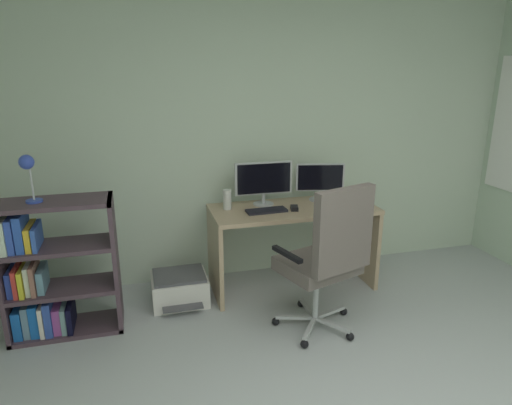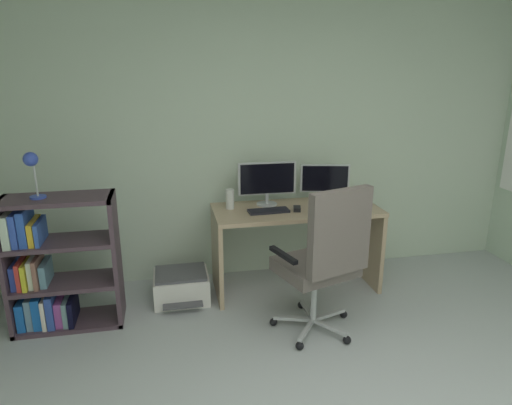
{
  "view_description": "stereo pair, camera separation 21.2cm",
  "coord_description": "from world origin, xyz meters",
  "px_view_note": "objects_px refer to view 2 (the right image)",
  "views": [
    {
      "loc": [
        -1.14,
        -1.14,
        1.91
      ],
      "look_at": [
        -0.27,
        2.08,
        0.91
      ],
      "focal_mm": 31.92,
      "sensor_mm": 36.0,
      "label": 1
    },
    {
      "loc": [
        -0.94,
        -1.19,
        1.91
      ],
      "look_at": [
        -0.27,
        2.08,
        0.91
      ],
      "focal_mm": 31.92,
      "sensor_mm": 36.0,
      "label": 2
    }
  ],
  "objects_px": {
    "desk": "(296,230)",
    "bookshelf": "(52,270)",
    "monitor_secondary": "(325,180)",
    "desk_lamp": "(32,166)",
    "desktop_speaker": "(230,199)",
    "keyboard": "(269,211)",
    "computer_mouse": "(297,209)",
    "printer": "(181,286)",
    "monitor_main": "(267,180)",
    "office_chair": "(325,256)"
  },
  "relations": [
    {
      "from": "monitor_main",
      "to": "bookshelf",
      "type": "distance_m",
      "value": 1.84
    },
    {
      "from": "printer",
      "to": "desktop_speaker",
      "type": "bearing_deg",
      "value": 16.3
    },
    {
      "from": "monitor_secondary",
      "to": "printer",
      "type": "xyz_separation_m",
      "value": [
        -1.3,
        -0.18,
        -0.81
      ]
    },
    {
      "from": "desktop_speaker",
      "to": "bookshelf",
      "type": "height_order",
      "value": "bookshelf"
    },
    {
      "from": "computer_mouse",
      "to": "desk_lamp",
      "type": "relative_size",
      "value": 0.3
    },
    {
      "from": "desk_lamp",
      "to": "desktop_speaker",
      "type": "bearing_deg",
      "value": 13.22
    },
    {
      "from": "bookshelf",
      "to": "desk_lamp",
      "type": "bearing_deg",
      "value": 179.8
    },
    {
      "from": "desktop_speaker",
      "to": "bookshelf",
      "type": "xyz_separation_m",
      "value": [
        -1.39,
        -0.34,
        -0.37
      ]
    },
    {
      "from": "desktop_speaker",
      "to": "monitor_main",
      "type": "bearing_deg",
      "value": 8.15
    },
    {
      "from": "monitor_main",
      "to": "printer",
      "type": "height_order",
      "value": "monitor_main"
    },
    {
      "from": "keyboard",
      "to": "office_chair",
      "type": "distance_m",
      "value": 0.77
    },
    {
      "from": "desktop_speaker",
      "to": "bookshelf",
      "type": "relative_size",
      "value": 0.17
    },
    {
      "from": "monitor_secondary",
      "to": "desk",
      "type": "bearing_deg",
      "value": -154.39
    },
    {
      "from": "monitor_secondary",
      "to": "computer_mouse",
      "type": "distance_m",
      "value": 0.42
    },
    {
      "from": "computer_mouse",
      "to": "desktop_speaker",
      "type": "bearing_deg",
      "value": 177.4
    },
    {
      "from": "keyboard",
      "to": "computer_mouse",
      "type": "height_order",
      "value": "computer_mouse"
    },
    {
      "from": "monitor_main",
      "to": "printer",
      "type": "xyz_separation_m",
      "value": [
        -0.78,
        -0.18,
        -0.84
      ]
    },
    {
      "from": "desk",
      "to": "monitor_main",
      "type": "relative_size",
      "value": 2.81
    },
    {
      "from": "desk",
      "to": "desktop_speaker",
      "type": "distance_m",
      "value": 0.64
    },
    {
      "from": "monitor_main",
      "to": "computer_mouse",
      "type": "height_order",
      "value": "monitor_main"
    },
    {
      "from": "monitor_secondary",
      "to": "desk_lamp",
      "type": "xyz_separation_m",
      "value": [
        -2.28,
        -0.38,
        0.31
      ]
    },
    {
      "from": "monitor_secondary",
      "to": "printer",
      "type": "distance_m",
      "value": 1.55
    },
    {
      "from": "computer_mouse",
      "to": "desk_lamp",
      "type": "xyz_separation_m",
      "value": [
        -1.97,
        -0.17,
        0.49
      ]
    },
    {
      "from": "desk",
      "to": "keyboard",
      "type": "relative_size",
      "value": 4.17
    },
    {
      "from": "desk",
      "to": "desktop_speaker",
      "type": "relative_size",
      "value": 8.35
    },
    {
      "from": "monitor_main",
      "to": "desk",
      "type": "bearing_deg",
      "value": -32.09
    },
    {
      "from": "desk",
      "to": "monitor_secondary",
      "type": "bearing_deg",
      "value": 25.61
    },
    {
      "from": "bookshelf",
      "to": "printer",
      "type": "height_order",
      "value": "bookshelf"
    },
    {
      "from": "monitor_secondary",
      "to": "desk_lamp",
      "type": "height_order",
      "value": "desk_lamp"
    },
    {
      "from": "monitor_main",
      "to": "desk_lamp",
      "type": "height_order",
      "value": "desk_lamp"
    },
    {
      "from": "desktop_speaker",
      "to": "desk_lamp",
      "type": "xyz_separation_m",
      "value": [
        -1.43,
        -0.33,
        0.42
      ]
    },
    {
      "from": "monitor_main",
      "to": "keyboard",
      "type": "relative_size",
      "value": 1.49
    },
    {
      "from": "office_chair",
      "to": "bookshelf",
      "type": "relative_size",
      "value": 1.13
    },
    {
      "from": "desktop_speaker",
      "to": "office_chair",
      "type": "relative_size",
      "value": 0.15
    },
    {
      "from": "desk",
      "to": "monitor_main",
      "type": "xyz_separation_m",
      "value": [
        -0.23,
        0.14,
        0.42
      ]
    },
    {
      "from": "monitor_secondary",
      "to": "bookshelf",
      "type": "relative_size",
      "value": 0.42
    },
    {
      "from": "keyboard",
      "to": "printer",
      "type": "height_order",
      "value": "keyboard"
    },
    {
      "from": "desktop_speaker",
      "to": "monitor_secondary",
      "type": "bearing_deg",
      "value": 3.18
    },
    {
      "from": "printer",
      "to": "computer_mouse",
      "type": "bearing_deg",
      "value": -2.18
    },
    {
      "from": "desk",
      "to": "office_chair",
      "type": "distance_m",
      "value": 0.79
    },
    {
      "from": "computer_mouse",
      "to": "desk_lamp",
      "type": "distance_m",
      "value": 2.04
    },
    {
      "from": "monitor_secondary",
      "to": "keyboard",
      "type": "xyz_separation_m",
      "value": [
        -0.56,
        -0.2,
        -0.19
      ]
    },
    {
      "from": "desk",
      "to": "computer_mouse",
      "type": "distance_m",
      "value": 0.23
    },
    {
      "from": "monitor_secondary",
      "to": "desk_lamp",
      "type": "distance_m",
      "value": 2.34
    },
    {
      "from": "computer_mouse",
      "to": "office_chair",
      "type": "xyz_separation_m",
      "value": [
        -0.0,
        -0.71,
        -0.13
      ]
    },
    {
      "from": "desktop_speaker",
      "to": "keyboard",
      "type": "bearing_deg",
      "value": -27.39
    },
    {
      "from": "desk",
      "to": "bookshelf",
      "type": "xyz_separation_m",
      "value": [
        -1.95,
        -0.24,
        -0.09
      ]
    },
    {
      "from": "desktop_speaker",
      "to": "desk",
      "type": "bearing_deg",
      "value": -9.64
    },
    {
      "from": "desktop_speaker",
      "to": "desk_lamp",
      "type": "bearing_deg",
      "value": -166.78
    },
    {
      "from": "desk_lamp",
      "to": "office_chair",
      "type": "bearing_deg",
      "value": -15.41
    }
  ]
}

